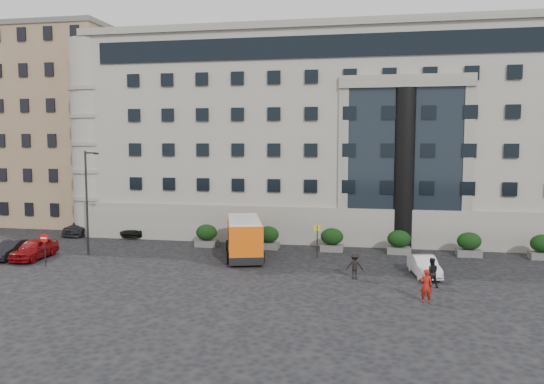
{
  "coord_description": "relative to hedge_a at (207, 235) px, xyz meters",
  "views": [
    {
      "loc": [
        9.37,
        -33.97,
        8.73
      ],
      "look_at": [
        2.22,
        4.2,
        5.0
      ],
      "focal_mm": 35.0,
      "sensor_mm": 36.0,
      "label": 1
    }
  ],
  "objects": [
    {
      "name": "hedge_c",
      "position": [
        10.4,
        0.0,
        0.0
      ],
      "size": [
        1.8,
        1.26,
        1.84
      ],
      "color": "#585755",
      "rests_on": "ground"
    },
    {
      "name": "apartment_far",
      "position": [
        -23.0,
        30.2,
        10.07
      ],
      "size": [
        13.0,
        13.0,
        22.0
      ],
      "primitive_type": "cube",
      "color": "brown",
      "rests_on": "ground"
    },
    {
      "name": "hedge_a",
      "position": [
        0.0,
        0.0,
        0.0
      ],
      "size": [
        1.8,
        1.26,
        1.84
      ],
      "color": "#585755",
      "rests_on": "ground"
    },
    {
      "name": "no_entry_sign",
      "position": [
        -9.0,
        -8.84,
        0.72
      ],
      "size": [
        0.64,
        0.16,
        2.32
      ],
      "color": "#262628",
      "rests_on": "ground"
    },
    {
      "name": "ground",
      "position": [
        4.0,
        -7.8,
        -0.93
      ],
      "size": [
        120.0,
        120.0,
        0.0
      ],
      "primitive_type": "plane",
      "color": "black",
      "rests_on": "ground"
    },
    {
      "name": "parked_car_b",
      "position": [
        -13.0,
        -6.99,
        -0.27
      ],
      "size": [
        1.65,
        4.11,
        1.33
      ],
      "primitive_type": "imported",
      "rotation": [
        0.0,
        0.0,
        0.06
      ],
      "color": "black",
      "rests_on": "ground"
    },
    {
      "name": "hedge_d",
      "position": [
        15.6,
        0.0,
        0.0
      ],
      "size": [
        1.8,
        1.26,
        1.84
      ],
      "color": "#585755",
      "rests_on": "ground"
    },
    {
      "name": "red_truck",
      "position": [
        -13.53,
        8.17,
        0.52
      ],
      "size": [
        2.81,
        5.43,
        2.84
      ],
      "rotation": [
        0.0,
        0.0,
        0.08
      ],
      "color": "maroon",
      "rests_on": "ground"
    },
    {
      "name": "parked_car_c",
      "position": [
        -13.0,
        3.6,
        -0.17
      ],
      "size": [
        2.91,
        5.49,
        1.52
      ],
      "primitive_type": "imported",
      "rotation": [
        0.0,
        0.0,
        -0.16
      ],
      "color": "black",
      "rests_on": "ground"
    },
    {
      "name": "parked_car_a",
      "position": [
        -11.17,
        -6.89,
        -0.17
      ],
      "size": [
        1.98,
        4.52,
        1.52
      ],
      "primitive_type": "imported",
      "rotation": [
        0.0,
        0.0,
        0.04
      ],
      "color": "maroon",
      "rests_on": "ground"
    },
    {
      "name": "minibus",
      "position": [
        4.05,
        -3.47,
        0.68
      ],
      "size": [
        4.28,
        7.38,
        2.91
      ],
      "rotation": [
        0.0,
        0.0,
        0.28
      ],
      "color": "#F25B0B",
      "rests_on": "ground"
    },
    {
      "name": "street_lamp",
      "position": [
        -7.94,
        -4.8,
        3.44
      ],
      "size": [
        1.16,
        0.18,
        8.0
      ],
      "color": "#262628",
      "rests_on": "ground"
    },
    {
      "name": "hedge_b",
      "position": [
        5.2,
        0.0,
        0.0
      ],
      "size": [
        1.8,
        1.26,
        1.84
      ],
      "color": "#585755",
      "rests_on": "ground"
    },
    {
      "name": "pedestrian_a",
      "position": [
        16.4,
        -12.69,
        0.0
      ],
      "size": [
        0.69,
        0.47,
        1.86
      ],
      "primitive_type": "imported",
      "rotation": [
        0.0,
        0.0,
        3.11
      ],
      "color": "maroon",
      "rests_on": "ground"
    },
    {
      "name": "pedestrian_b",
      "position": [
        17.03,
        -9.42,
        -0.03
      ],
      "size": [
        0.9,
        0.72,
        1.79
      ],
      "primitive_type": "imported",
      "rotation": [
        0.0,
        0.0,
        3.19
      ],
      "color": "black",
      "rests_on": "ground"
    },
    {
      "name": "hedge_e",
      "position": [
        20.8,
        0.0,
        0.0
      ],
      "size": [
        1.8,
        1.26,
        1.84
      ],
      "color": "#585755",
      "rests_on": "ground"
    },
    {
      "name": "hedge_f",
      "position": [
        26.0,
        0.0,
        0.0
      ],
      "size": [
        1.8,
        1.26,
        1.84
      ],
      "color": "#585755",
      "rests_on": "ground"
    },
    {
      "name": "pedestrian_c",
      "position": [
        12.46,
        -8.31,
        -0.09
      ],
      "size": [
        1.11,
        0.67,
        1.68
      ],
      "primitive_type": "imported",
      "rotation": [
        0.0,
        0.0,
        3.1
      ],
      "color": "black",
      "rests_on": "ground"
    },
    {
      "name": "apartment_near",
      "position": [
        -20.0,
        12.2,
        9.07
      ],
      "size": [
        14.0,
        14.0,
        20.0
      ],
      "primitive_type": "cube",
      "color": "#896950",
      "rests_on": "ground"
    },
    {
      "name": "entrance_column",
      "position": [
        16.0,
        2.5,
        5.57
      ],
      "size": [
        1.8,
        1.8,
        13.0
      ],
      "primitive_type": "cylinder",
      "color": "black",
      "rests_on": "ground"
    },
    {
      "name": "parked_car_d",
      "position": [
        -7.5,
        3.75,
        -0.26
      ],
      "size": [
        2.81,
        5.05,
        1.34
      ],
      "primitive_type": "imported",
      "rotation": [
        0.0,
        0.0,
        -0.13
      ],
      "color": "black",
      "rests_on": "ground"
    },
    {
      "name": "white_taxi",
      "position": [
        16.88,
        -6.75,
        -0.28
      ],
      "size": [
        2.02,
        4.14,
        1.31
      ],
      "primitive_type": "imported",
      "rotation": [
        0.0,
        0.0,
        0.17
      ],
      "color": "silver",
      "rests_on": "ground"
    },
    {
      "name": "civic_building",
      "position": [
        10.0,
        14.2,
        8.07
      ],
      "size": [
        44.0,
        24.0,
        18.0
      ],
      "primitive_type": "cube",
      "color": "#9B9489",
      "rests_on": "ground"
    },
    {
      "name": "bus_stop_sign",
      "position": [
        9.5,
        -2.8,
        0.8
      ],
      "size": [
        0.5,
        0.08,
        2.52
      ],
      "color": "#262628",
      "rests_on": "ground"
    }
  ]
}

